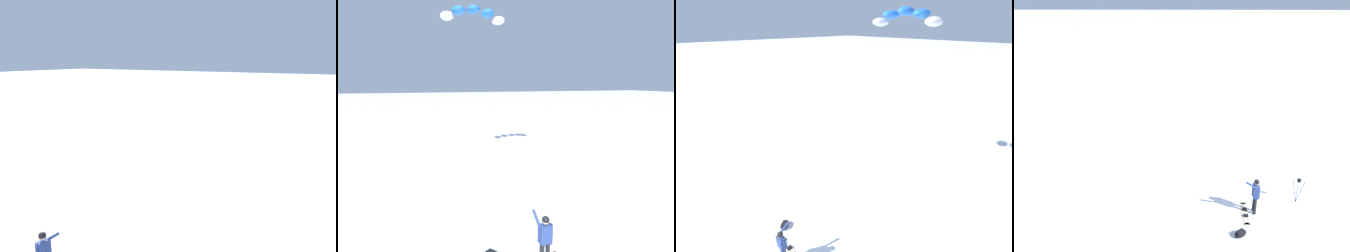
# 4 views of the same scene
# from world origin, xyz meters

# --- Properties ---
(snowboarder) EXTENTS (0.50, 0.66, 1.78)m
(snowboarder) POSITION_xyz_m (0.63, -0.61, 1.08)
(snowboarder) COLOR black
(snowboarder) RESTS_ON ground_plane
(traction_kite) EXTENTS (3.77, 1.32, 0.91)m
(traction_kite) POSITION_xyz_m (1.21, -8.98, 9.73)
(traction_kite) COLOR white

